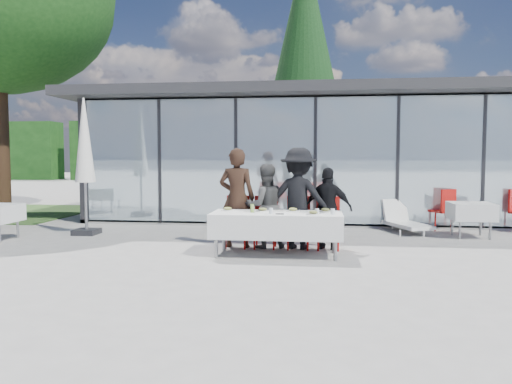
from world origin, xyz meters
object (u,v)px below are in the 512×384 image
diner_chair_a (237,219)px  diner_c (298,198)px  spare_chair_b (445,208)px  lounger (404,220)px  plate_b (263,210)px  dining_table (277,225)px  plate_c (293,210)px  diner_chair_c (298,220)px  folded_eyeglasses (280,214)px  plate_a (228,209)px  juice_bottle (252,208)px  diner_d (328,208)px  plate_d (325,210)px  market_umbrella (85,148)px  diner_chair_d (328,220)px  diner_b (265,206)px  spare_table_right (471,211)px  conifer_tree (305,54)px  diner_a (237,198)px  diner_chair_b (266,219)px  plate_extra (313,213)px

diner_chair_a → diner_c: bearing=-2.0°
spare_chair_b → lounger: spare_chair_b is taller
plate_b → lounger: size_ratio=0.17×
dining_table → plate_b: (-0.26, 0.15, 0.24)m
plate_c → lounger: 3.80m
dining_table → diner_chair_c: 0.83m
plate_c → folded_eyeglasses: 0.51m
plate_a → lounger: plate_a is taller
juice_bottle → diner_d: bearing=29.7°
plate_c → plate_d: same height
diner_d → juice_bottle: size_ratio=10.31×
diner_d → plate_a: size_ratio=6.14×
dining_table → plate_b: bearing=150.2°
dining_table → market_umbrella: bearing=157.3°
plate_a → lounger: 4.64m
diner_chair_d → plate_b: size_ratio=3.93×
diner_b → lounger: (2.94, 2.41, -0.53)m
diner_c → spare_table_right: size_ratio=2.19×
conifer_tree → diner_a: bearing=-94.4°
diner_chair_c → diner_chair_b: bearing=180.0°
plate_b → plate_d: bearing=3.3°
diner_chair_b → diner_a: bearing=-175.6°
diner_a → folded_eyeglasses: size_ratio=13.44×
plate_b → diner_a: bearing=134.7°
lounger → dining_table: bearing=-130.6°
diner_a → plate_d: 1.73m
diner_b → juice_bottle: size_ratio=10.67×
diner_d → juice_bottle: diner_d is taller
diner_chair_c → folded_eyeglasses: 1.07m
dining_table → diner_d: 1.17m
plate_c → juice_bottle: juice_bottle is taller
diner_chair_a → folded_eyeglasses: diner_chair_a is taller
diner_chair_a → plate_b: diner_chair_a is taller
diner_d → conifer_tree: conifer_tree is taller
plate_a → plate_extra: same height
diner_chair_c → spare_table_right: diner_chair_c is taller
lounger → conifer_tree: 11.34m
diner_chair_c → plate_d: diner_chair_c is taller
plate_b → juice_bottle: size_ratio=1.68×
plate_extra → spare_chair_b: spare_chair_b is taller
diner_c → lounger: bearing=-121.5°
market_umbrella → diner_chair_c: bearing=-12.9°
market_umbrella → diner_c: bearing=-13.3°
juice_bottle → spare_chair_b: 5.32m
dining_table → diner_c: size_ratio=1.20×
dining_table → lounger: dining_table is taller
diner_a → spare_table_right: size_ratio=2.19×
plate_d → spare_table_right: plate_d is taller
diner_chair_a → diner_chair_d: same height
diner_chair_c → spare_table_right: (3.60, 1.72, 0.02)m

